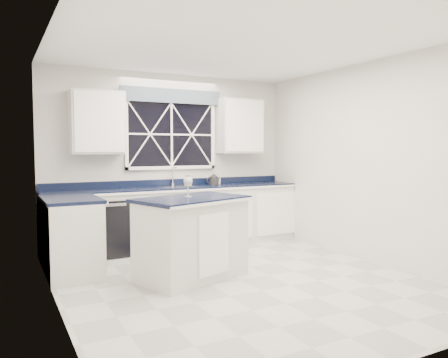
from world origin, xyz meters
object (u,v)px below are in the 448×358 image
faucet (173,176)px  wine_glass (188,182)px  island (192,237)px  soap_bottle (217,178)px  dishwasher (107,227)px  kettle (214,179)px

faucet → wine_glass: 1.79m
island → soap_bottle: soap_bottle is taller
dishwasher → kettle: 1.86m
dishwasher → wine_glass: bearing=-68.0°
dishwasher → kettle: (1.75, 0.07, 0.61)m
dishwasher → island: island is taller
kettle → soap_bottle: size_ratio=1.42×
faucet → island: bearing=-104.7°
dishwasher → wine_glass: 1.80m
kettle → soap_bottle: same height
faucet → kettle: bearing=-10.6°
dishwasher → kettle: size_ratio=3.13×
kettle → wine_glass: wine_glass is taller
island → wine_glass: 0.66m
wine_glass → soap_bottle: 2.13m
dishwasher → soap_bottle: (1.88, 0.19, 0.62)m
kettle → soap_bottle: bearing=37.7°
wine_glass → soap_bottle: wine_glass is taller
wine_glass → faucet: bearing=74.4°
dishwasher → soap_bottle: size_ratio=4.45×
faucet → dishwasher: bearing=-170.0°
island → faucet: bearing=56.6°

